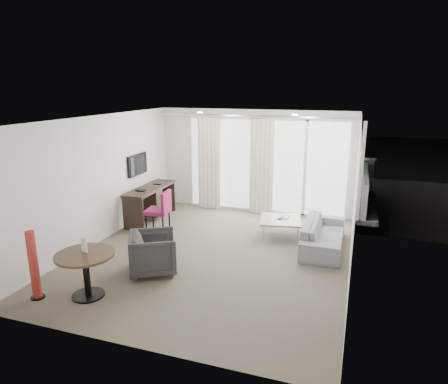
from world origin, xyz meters
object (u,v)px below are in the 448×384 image
(desk_chair, at_px, (157,212))
(desk, at_px, (151,204))
(coffee_table, at_px, (280,227))
(sofa, at_px, (324,234))
(tub_armchair, at_px, (153,253))
(red_lamp, at_px, (34,265))
(rattan_chair_a, at_px, (302,184))
(round_table, at_px, (87,275))
(rattan_chair_b, at_px, (319,184))

(desk_chair, bearing_deg, desk, 122.52)
(coffee_table, xyz_separation_m, sofa, (0.94, -0.36, 0.09))
(desk_chair, bearing_deg, tub_armchair, -70.22)
(red_lamp, distance_m, rattan_chair_a, 7.53)
(tub_armchair, distance_m, sofa, 3.41)
(sofa, bearing_deg, round_table, 133.68)
(desk_chair, bearing_deg, red_lamp, -103.25)
(desk_chair, distance_m, tub_armchair, 2.00)
(red_lamp, height_order, coffee_table, red_lamp)
(round_table, xyz_separation_m, rattan_chair_b, (2.83, 6.80, 0.08))
(rattan_chair_a, bearing_deg, round_table, -97.04)
(round_table, bearing_deg, desk, 103.27)
(round_table, distance_m, rattan_chair_a, 6.99)
(red_lamp, bearing_deg, sofa, 40.67)
(desk, xyz_separation_m, round_table, (0.84, -3.58, -0.05))
(round_table, distance_m, coffee_table, 4.21)
(sofa, xyz_separation_m, rattan_chair_b, (-0.46, 3.66, 0.16))
(desk, distance_m, rattan_chair_b, 4.88)
(sofa, height_order, rattan_chair_b, rattan_chair_b)
(desk_chair, xyz_separation_m, sofa, (3.57, 0.27, -0.20))
(red_lamp, height_order, rattan_chair_b, red_lamp)
(desk_chair, distance_m, round_table, 2.89)
(tub_armchair, relative_size, coffee_table, 0.92)
(round_table, distance_m, red_lamp, 0.79)
(desk, bearing_deg, coffee_table, -1.54)
(rattan_chair_a, bearing_deg, rattan_chair_b, 38.77)
(tub_armchair, height_order, rattan_chair_a, rattan_chair_a)
(red_lamp, distance_m, rattan_chair_b, 7.92)
(red_lamp, bearing_deg, desk, 92.02)
(tub_armchair, relative_size, rattan_chair_b, 0.90)
(sofa, bearing_deg, desk, 83.89)
(red_lamp, bearing_deg, round_table, 22.50)
(desk_chair, xyz_separation_m, tub_armchair, (0.86, -1.80, -0.11))
(desk, xyz_separation_m, tub_armchair, (1.41, -2.51, -0.04))
(rattan_chair_a, bearing_deg, sofa, -62.30)
(round_table, distance_m, rattan_chair_b, 7.36)
(coffee_table, bearing_deg, desk_chair, -166.69)
(desk_chair, xyz_separation_m, rattan_chair_b, (3.12, 3.93, -0.04))
(round_table, distance_m, tub_armchair, 1.21)
(desk, bearing_deg, sofa, -6.11)
(round_table, relative_size, rattan_chair_a, 1.02)
(desk_chair, xyz_separation_m, round_table, (0.29, -2.87, -0.12))
(coffee_table, relative_size, sofa, 0.45)
(rattan_chair_b, bearing_deg, sofa, -90.27)
(rattan_chair_a, bearing_deg, red_lamp, -101.36)
(desk, distance_m, red_lamp, 3.88)
(tub_armchair, height_order, coffee_table, tub_armchair)
(round_table, relative_size, coffee_table, 1.03)
(desk, bearing_deg, rattan_chair_a, 42.97)
(desk, xyz_separation_m, sofa, (4.13, -0.44, -0.13))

